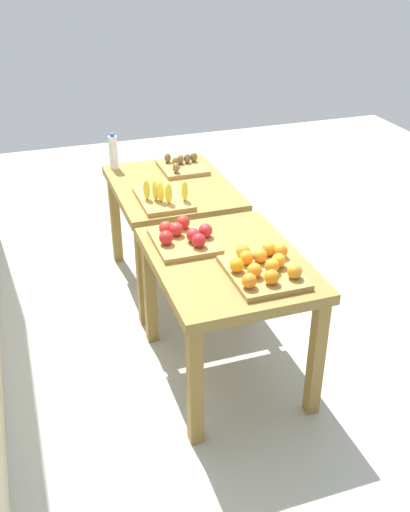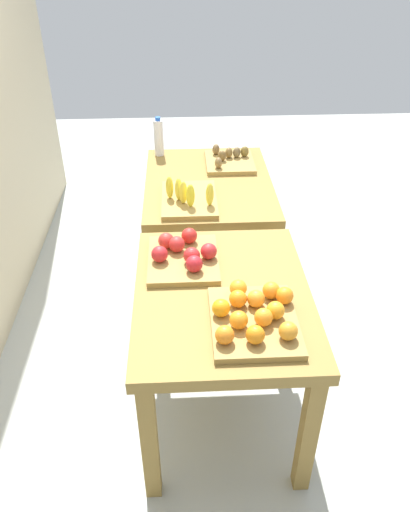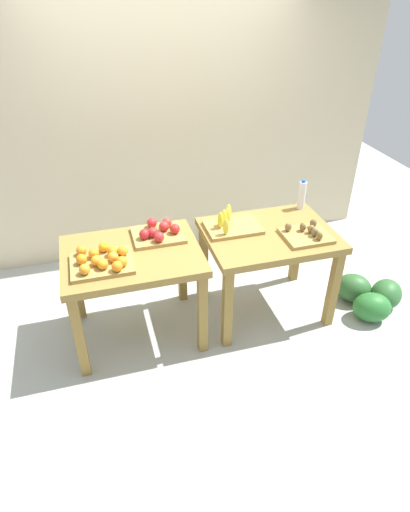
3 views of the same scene
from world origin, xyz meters
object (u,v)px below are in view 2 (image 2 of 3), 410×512
Objects in this scene: display_table_left at (222,312)px; orange_bin at (254,316)px; display_table_right at (208,198)px; water_bottle at (159,137)px; kiwi_bin at (229,160)px; apple_bin at (183,255)px; banana_crate at (188,198)px; watermelon_pile at (232,203)px.

orange_bin is at bearing -152.62° from display_table_left.
water_bottle is at bearing 36.59° from display_table_right.
water_bottle is (0.18, 0.47, 0.10)m from kiwi_bin.
water_bottle is (1.77, 0.43, 0.08)m from orange_bin.
apple_bin is 0.91× the size of banana_crate.
kiwi_bin is 0.54× the size of watermelon_pile.
kiwi_bin is at bearing -16.18° from apple_bin.
display_table_right is 0.33m from kiwi_bin.
display_table_left is 1.12m from display_table_right.
banana_crate is at bearing 151.74° from kiwi_bin.
orange_bin is 2.37m from watermelon_pile.
banana_crate is at bearing -165.53° from water_bottle.
display_table_left is 2.13m from watermelon_pile.
banana_crate is at bearing 9.11° from display_table_left.
display_table_right is 1.35m from orange_bin.
display_table_right is 2.36× the size of orange_bin.
display_table_left is 1.60m from water_bottle.
kiwi_bin is 1.34× the size of water_bottle.
apple_bin is at bearing 176.21° from banana_crate.
kiwi_bin is (1.37, -0.15, 0.15)m from display_table_left.
kiwi_bin reaches higher than display_table_right.
kiwi_bin is at bearing -31.74° from display_table_right.
banana_crate is at bearing 154.94° from display_table_right.
display_table_left is at bearing -168.39° from water_bottle.
display_table_right is 0.35m from banana_crate.
banana_crate is (-0.29, 0.13, 0.16)m from display_table_right.
orange_bin is at bearing -148.25° from apple_bin.
banana_crate is 1.22× the size of kiwi_bin.
watermelon_pile is (1.21, -0.39, -0.70)m from banana_crate.
orange_bin is at bearing -175.18° from display_table_right.
orange_bin is 1.10× the size of apple_bin.
banana_crate reaches higher than display_table_left.
display_table_left is at bearing -170.89° from banana_crate.
watermelon_pile is (1.80, -0.43, -0.71)m from apple_bin.
water_bottle is at bearing 14.47° from banana_crate.
display_table_right is 2.89× the size of kiwi_bin.
watermelon_pile is (2.26, -0.14, -0.71)m from orange_bin.
kiwi_bin is at bearing -6.39° from display_table_left.
apple_bin is 1.48× the size of water_bottle.
display_table_left reaches higher than watermelon_pile.
display_table_left is at bearing -144.67° from apple_bin.
watermelon_pile is at bearing -13.46° from apple_bin.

